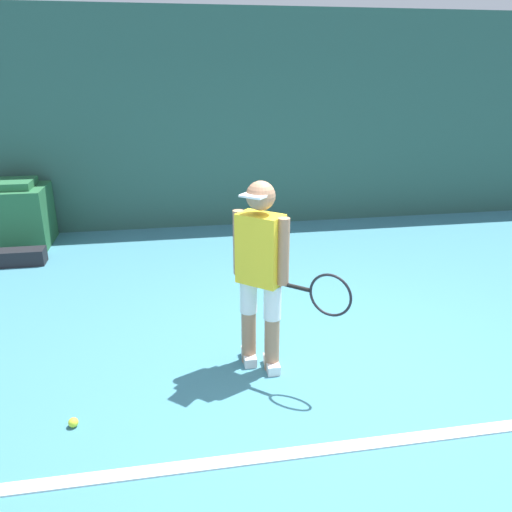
{
  "coord_description": "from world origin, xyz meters",
  "views": [
    {
      "loc": [
        -1.17,
        -3.23,
        2.3
      ],
      "look_at": [
        -0.53,
        0.47,
        0.89
      ],
      "focal_mm": 35.0,
      "sensor_mm": 36.0,
      "label": 1
    }
  ],
  "objects_px": {
    "covered_chair": "(13,215)",
    "equipment_bag": "(13,257)",
    "tennis_player": "(262,270)",
    "tennis_ball": "(73,422)"
  },
  "relations": [
    {
      "from": "tennis_ball",
      "to": "tennis_player",
      "type": "bearing_deg",
      "value": 20.52
    },
    {
      "from": "equipment_bag",
      "to": "tennis_ball",
      "type": "bearing_deg",
      "value": -69.26
    },
    {
      "from": "equipment_bag",
      "to": "tennis_player",
      "type": "bearing_deg",
      "value": -46.1
    },
    {
      "from": "tennis_player",
      "to": "equipment_bag",
      "type": "distance_m",
      "value": 3.9
    },
    {
      "from": "tennis_player",
      "to": "covered_chair",
      "type": "xyz_separation_m",
      "value": [
        -2.81,
        3.57,
        -0.42
      ]
    },
    {
      "from": "tennis_ball",
      "to": "covered_chair",
      "type": "xyz_separation_m",
      "value": [
        -1.4,
        4.1,
        0.4
      ]
    },
    {
      "from": "covered_chair",
      "to": "equipment_bag",
      "type": "xyz_separation_m",
      "value": [
        0.16,
        -0.82,
        -0.33
      ]
    },
    {
      "from": "tennis_player",
      "to": "equipment_bag",
      "type": "xyz_separation_m",
      "value": [
        -2.65,
        2.76,
        -0.75
      ]
    },
    {
      "from": "covered_chair",
      "to": "equipment_bag",
      "type": "relative_size",
      "value": 1.21
    },
    {
      "from": "covered_chair",
      "to": "equipment_bag",
      "type": "height_order",
      "value": "covered_chair"
    }
  ]
}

